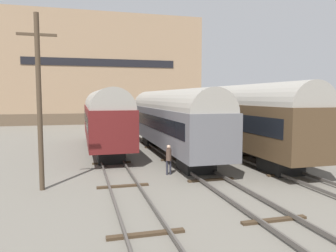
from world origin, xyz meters
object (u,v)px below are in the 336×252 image
train_car_brown (236,116)px  person_worker (169,157)px  train_car_grey (170,118)px  utility_pole (39,100)px  train_car_maroon (105,116)px  bench (270,135)px

train_car_brown → person_worker: 8.31m
train_car_grey → person_worker: 6.87m
train_car_grey → train_car_brown: train_car_brown is taller
train_car_brown → utility_pole: size_ratio=2.11×
train_car_maroon → utility_pole: size_ratio=1.92×
bench → utility_pole: (-16.24, -5.80, 2.86)m
person_worker → utility_pole: utility_pole is taller
train_car_grey → train_car_brown: bearing=-20.1°
train_car_maroon → bench: 13.68m
train_car_brown → bench: (2.84, -0.22, -1.56)m
train_car_maroon → bench: (12.36, -5.69, -1.38)m
train_car_maroon → utility_pole: 12.21m
train_car_maroon → train_car_grey: bearing=-38.0°
train_car_grey → person_worker: bearing=-106.2°
train_car_grey → bench: size_ratio=12.84×
train_car_grey → train_car_brown: (4.76, -1.75, 0.21)m
train_car_brown → bench: train_car_brown is taller
train_car_brown → train_car_maroon: 10.98m
bench → person_worker: (-9.45, -4.39, -0.47)m
train_car_grey → train_car_maroon: size_ratio=1.11×
train_car_grey → bench: bearing=-14.5°
train_car_brown → train_car_grey: bearing=159.9°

